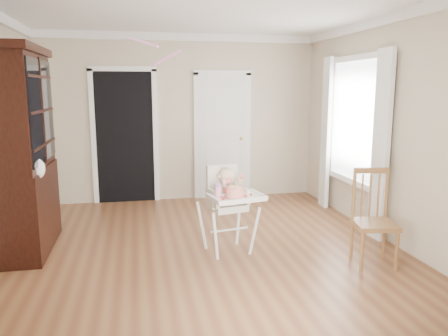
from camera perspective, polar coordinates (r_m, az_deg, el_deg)
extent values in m
plane|color=brown|center=(5.09, -2.53, -10.81)|extent=(5.00, 5.00, 0.00)
plane|color=white|center=(4.82, -2.80, 20.66)|extent=(5.00, 5.00, 0.00)
plane|color=beige|center=(7.24, -5.72, 6.46)|extent=(4.50, 0.00, 4.50)
plane|color=beige|center=(5.57, 20.93, 4.67)|extent=(0.00, 5.00, 5.00)
cube|color=black|center=(7.22, -12.81, 3.85)|extent=(0.90, 0.03, 2.10)
cube|color=white|center=(7.24, -16.69, 3.69)|extent=(0.08, 0.05, 2.18)
cube|color=white|center=(7.22, -8.91, 3.98)|extent=(0.08, 0.05, 2.18)
cube|color=white|center=(7.18, -13.16, 12.52)|extent=(1.06, 0.05, 0.08)
cube|color=white|center=(7.35, -0.21, 4.02)|extent=(0.80, 0.05, 2.05)
cube|color=white|center=(7.28, -3.62, 3.94)|extent=(0.08, 0.05, 2.13)
cube|color=white|center=(7.45, 3.11, 4.09)|extent=(0.08, 0.05, 2.13)
sphere|color=gold|center=(7.39, 2.29, 3.85)|extent=(0.06, 0.06, 0.06)
cube|color=white|center=(6.25, 16.89, 5.91)|extent=(0.02, 1.20, 1.60)
cube|color=white|center=(6.24, 17.14, 13.62)|extent=(0.06, 1.36, 0.08)
cube|color=white|center=(5.56, 19.81, 2.65)|extent=(0.08, 0.28, 2.30)
cube|color=white|center=(6.93, 13.15, 4.41)|extent=(0.08, 0.28, 2.30)
cylinder|color=white|center=(4.72, -1.11, -9.07)|extent=(0.10, 0.14, 0.58)
cylinder|color=white|center=(4.90, 4.01, -8.34)|extent=(0.13, 0.10, 0.58)
cylinder|color=white|center=(5.10, -2.91, -7.58)|extent=(0.13, 0.10, 0.58)
cylinder|color=white|center=(5.27, 1.89, -6.98)|extent=(0.10, 0.14, 0.58)
cylinder|color=white|center=(4.95, 0.70, -8.08)|extent=(0.44, 0.11, 0.02)
cube|color=silver|center=(4.91, 0.48, -5.01)|extent=(0.43, 0.42, 0.08)
cube|color=silver|center=(4.82, -1.54, -3.90)|extent=(0.10, 0.33, 0.17)
cube|color=silver|center=(4.96, 2.45, -3.49)|extent=(0.10, 0.33, 0.17)
cube|color=silver|center=(5.00, -0.26, -1.98)|extent=(0.37, 0.13, 0.43)
cube|color=white|center=(4.67, 1.62, -3.93)|extent=(0.61, 0.49, 0.03)
cube|color=white|center=(4.50, 2.62, -4.24)|extent=(0.54, 0.14, 0.04)
ellipsoid|color=beige|center=(4.90, 0.35, -3.36)|extent=(0.23, 0.20, 0.25)
sphere|color=beige|center=(4.86, 0.35, -1.04)|extent=(0.20, 0.20, 0.17)
sphere|color=red|center=(4.84, 0.62, -2.91)|extent=(0.13, 0.13, 0.13)
sphere|color=red|center=(4.78, 0.47, -1.73)|extent=(0.06, 0.06, 0.06)
sphere|color=red|center=(4.85, 2.35, -1.13)|extent=(0.06, 0.06, 0.06)
cylinder|color=silver|center=(4.63, 1.45, -3.82)|extent=(0.25, 0.25, 0.01)
cylinder|color=#E5284E|center=(4.62, 1.45, -3.14)|extent=(0.19, 0.19, 0.11)
cylinder|color=#F2E08C|center=(4.60, 1.77, -2.58)|extent=(0.09, 0.09, 0.02)
cylinder|color=pink|center=(4.66, -0.77, -3.09)|extent=(0.07, 0.07, 0.11)
cylinder|color=#9C65B2|center=(4.64, -0.77, -2.27)|extent=(0.07, 0.07, 0.03)
cone|color=#9C65B2|center=(4.64, -0.77, -1.86)|extent=(0.02, 0.02, 0.04)
cube|color=black|center=(5.49, -24.48, -4.94)|extent=(0.53, 1.27, 0.95)
cube|color=black|center=(5.32, -25.38, 6.72)|extent=(0.49, 1.27, 1.27)
cube|color=black|center=(4.96, -23.37, 6.68)|extent=(0.02, 0.55, 1.11)
cube|color=black|center=(5.58, -22.05, 7.09)|extent=(0.02, 0.55, 1.11)
cube|color=black|center=(5.33, -25.94, 13.78)|extent=(0.57, 1.36, 0.08)
ellipsoid|color=white|center=(4.98, -23.49, -0.10)|extent=(0.21, 0.17, 0.23)
cube|color=brown|center=(4.84, 19.08, -6.99)|extent=(0.48, 0.48, 0.05)
cylinder|color=brown|center=(4.70, 17.58, -10.28)|extent=(0.04, 0.04, 0.44)
cylinder|color=brown|center=(4.82, 21.63, -10.01)|extent=(0.04, 0.04, 0.44)
cylinder|color=brown|center=(5.01, 16.34, -8.89)|extent=(0.04, 0.04, 0.44)
cylinder|color=brown|center=(5.12, 20.16, -8.69)|extent=(0.04, 0.04, 0.44)
cylinder|color=brown|center=(4.88, 16.61, -3.25)|extent=(0.04, 0.04, 0.57)
cylinder|color=brown|center=(5.00, 20.48, -3.17)|extent=(0.04, 0.04, 0.57)
cube|color=brown|center=(4.88, 18.73, -0.31)|extent=(0.37, 0.11, 0.06)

